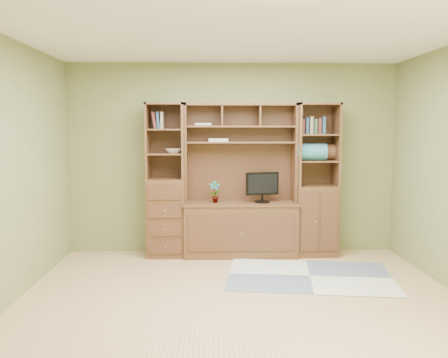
{
  "coord_description": "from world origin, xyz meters",
  "views": [
    {
      "loc": [
        -0.29,
        -4.55,
        1.71
      ],
      "look_at": [
        -0.13,
        1.2,
        1.1
      ],
      "focal_mm": 38.0,
      "sensor_mm": 36.0,
      "label": 1
    }
  ],
  "objects_px": {
    "left_tower": "(166,180)",
    "center_hutch": "(241,180)",
    "right_tower": "(316,180)",
    "monitor": "(262,182)"
  },
  "relations": [
    {
      "from": "left_tower",
      "to": "center_hutch",
      "type": "bearing_deg",
      "value": -2.29
    },
    {
      "from": "center_hutch",
      "to": "left_tower",
      "type": "relative_size",
      "value": 1.0
    },
    {
      "from": "center_hutch",
      "to": "left_tower",
      "type": "bearing_deg",
      "value": 177.71
    },
    {
      "from": "center_hutch",
      "to": "right_tower",
      "type": "height_order",
      "value": "same"
    },
    {
      "from": "center_hutch",
      "to": "monitor",
      "type": "bearing_deg",
      "value": -6.99
    },
    {
      "from": "left_tower",
      "to": "monitor",
      "type": "height_order",
      "value": "left_tower"
    },
    {
      "from": "right_tower",
      "to": "monitor",
      "type": "distance_m",
      "value": 0.74
    },
    {
      "from": "right_tower",
      "to": "monitor",
      "type": "xyz_separation_m",
      "value": [
        -0.74,
        -0.07,
        -0.02
      ]
    },
    {
      "from": "left_tower",
      "to": "right_tower",
      "type": "distance_m",
      "value": 2.02
    },
    {
      "from": "left_tower",
      "to": "right_tower",
      "type": "relative_size",
      "value": 1.0
    }
  ]
}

